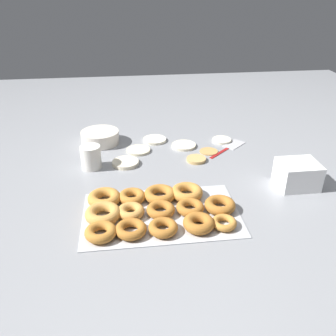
% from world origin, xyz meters
% --- Properties ---
extents(ground_plane, '(3.00, 3.00, 0.00)m').
position_xyz_m(ground_plane, '(0.00, 0.00, 0.00)').
color(ground_plane, gray).
extents(pancake_0, '(0.08, 0.08, 0.01)m').
position_xyz_m(pancake_0, '(0.15, 0.08, 0.00)').
color(pancake_0, tan).
rests_on(pancake_0, ground_plane).
extents(pancake_1, '(0.11, 0.11, 0.01)m').
position_xyz_m(pancake_1, '(0.05, 0.15, 0.01)').
color(pancake_1, beige).
rests_on(pancake_1, ground_plane).
extents(pancake_2, '(0.09, 0.09, 0.01)m').
position_xyz_m(pancake_2, '(0.24, 0.19, 0.01)').
color(pancake_2, silver).
rests_on(pancake_2, ground_plane).
extents(pancake_3, '(0.11, 0.11, 0.02)m').
position_xyz_m(pancake_3, '(-0.21, 0.01, 0.01)').
color(pancake_3, beige).
rests_on(pancake_3, ground_plane).
extents(pancake_4, '(0.11, 0.11, 0.01)m').
position_xyz_m(pancake_4, '(-0.15, 0.13, 0.01)').
color(pancake_4, beige).
rests_on(pancake_4, ground_plane).
extents(pancake_5, '(0.08, 0.08, 0.01)m').
position_xyz_m(pancake_5, '(0.08, 0.01, 0.01)').
color(pancake_5, tan).
rests_on(pancake_5, ground_plane).
extents(pancake_6, '(0.11, 0.11, 0.01)m').
position_xyz_m(pancake_6, '(-0.07, 0.23, 0.01)').
color(pancake_6, silver).
rests_on(pancake_6, ground_plane).
extents(donut_tray, '(0.51, 0.30, 0.04)m').
position_xyz_m(donut_tray, '(-0.12, -0.35, 0.02)').
color(donut_tray, silver).
rests_on(donut_tray, ground_plane).
extents(batter_bowl, '(0.17, 0.17, 0.06)m').
position_xyz_m(batter_bowl, '(-0.32, 0.24, 0.03)').
color(batter_bowl, silver).
rests_on(batter_bowl, ground_plane).
extents(container_stack, '(0.14, 0.12, 0.09)m').
position_xyz_m(container_stack, '(0.41, -0.24, 0.05)').
color(container_stack, white).
rests_on(container_stack, ground_plane).
extents(paper_cup, '(0.08, 0.08, 0.09)m').
position_xyz_m(paper_cup, '(-0.35, -0.00, 0.05)').
color(paper_cup, white).
rests_on(paper_cup, ground_plane).
extents(spatula, '(0.20, 0.19, 0.01)m').
position_xyz_m(spatula, '(0.27, 0.13, 0.00)').
color(spatula, maroon).
rests_on(spatula, ground_plane).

